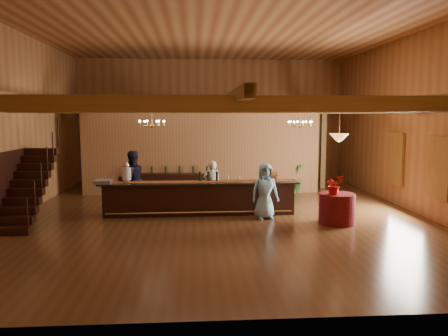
{
  "coord_description": "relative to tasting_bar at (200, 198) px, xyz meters",
  "views": [
    {
      "loc": [
        -0.79,
        -13.08,
        3.0
      ],
      "look_at": [
        0.15,
        0.61,
        1.33
      ],
      "focal_mm": 35.0,
      "sensor_mm": 36.0,
      "label": 1
    }
  ],
  "objects": [
    {
      "name": "window_right_back",
      "position": [
        6.59,
        1.04,
        1.04
      ],
      "size": [
        0.12,
        1.05,
        1.75
      ],
      "primitive_type": "cube",
      "color": "white",
      "rests_on": "wall_right"
    },
    {
      "name": "ceiling",
      "position": [
        0.64,
        0.04,
        4.99
      ],
      "size": [
        14.0,
        14.0,
        0.0
      ],
      "primitive_type": "plane",
      "rotation": [
        3.14,
        0.0,
        0.0
      ],
      "color": "#AA7342",
      "rests_on": "wall_back"
    },
    {
      "name": "chandelier_left",
      "position": [
        -1.49,
        1.06,
        2.25
      ],
      "size": [
        0.8,
        0.8,
        0.6
      ],
      "color": "tan",
      "rests_on": "beam_grid"
    },
    {
      "name": "beverage_dispenser",
      "position": [
        -2.17,
        0.03,
        0.78
      ],
      "size": [
        0.26,
        0.26,
        0.6
      ],
      "color": "silver",
      "rests_on": "tasting_bar"
    },
    {
      "name": "bar_bottle_1",
      "position": [
        0.27,
        0.12,
        0.64
      ],
      "size": [
        0.07,
        0.07,
        0.3
      ],
      "primitive_type": "cylinder",
      "color": "black",
      "rests_on": "tasting_bar"
    },
    {
      "name": "tasting_bar",
      "position": [
        0.0,
        0.0,
        0.0
      ],
      "size": [
        5.99,
        0.83,
        1.01
      ],
      "rotation": [
        0.0,
        0.0,
        0.01
      ],
      "color": "black",
      "rests_on": "floor"
    },
    {
      "name": "guest",
      "position": [
        1.89,
        -0.67,
        0.31
      ],
      "size": [
        0.86,
        0.63,
        1.62
      ],
      "primitive_type": "imported",
      "rotation": [
        0.0,
        0.0,
        0.15
      ],
      "color": "#8BC3E8",
      "rests_on": "floor"
    },
    {
      "name": "bar_bottle_2",
      "position": [
        0.53,
        0.12,
        0.64
      ],
      "size": [
        0.07,
        0.07,
        0.3
      ],
      "primitive_type": "cylinder",
      "color": "black",
      "rests_on": "tasting_bar"
    },
    {
      "name": "pendant_lamp",
      "position": [
        3.78,
        -1.43,
        1.9
      ],
      "size": [
        0.52,
        0.52,
        0.9
      ],
      "color": "tan",
      "rests_on": "beam_grid"
    },
    {
      "name": "staircase",
      "position": [
        -4.81,
        -0.7,
        0.49
      ],
      "size": [
        1.0,
        2.8,
        2.0
      ],
      "color": "black",
      "rests_on": "floor"
    },
    {
      "name": "backbar_shelf",
      "position": [
        -0.96,
        3.18,
        -0.09
      ],
      "size": [
        3.01,
        0.94,
        0.84
      ],
      "primitive_type": "cube",
      "rotation": [
        0.0,
        0.0,
        -0.16
      ],
      "color": "black",
      "rests_on": "floor"
    },
    {
      "name": "wall_front",
      "position": [
        0.64,
        -6.96,
        2.24
      ],
      "size": [
        12.0,
        0.1,
        5.5
      ],
      "primitive_type": "cube",
      "color": "#9C6D3F",
      "rests_on": "floor"
    },
    {
      "name": "chandelier_right",
      "position": [
        3.36,
        1.29,
        2.22
      ],
      "size": [
        0.8,
        0.8,
        0.63
      ],
      "color": "tan",
      "rests_on": "beam_grid"
    },
    {
      "name": "bar_bottle_0",
      "position": [
        0.02,
        0.12,
        0.64
      ],
      "size": [
        0.07,
        0.07,
        0.3
      ],
      "primitive_type": "cylinder",
      "color": "black",
      "rests_on": "tasting_bar"
    },
    {
      "name": "support_posts",
      "position": [
        0.64,
        -0.46,
        1.09
      ],
      "size": [
        9.2,
        10.2,
        3.2
      ],
      "color": "olive",
      "rests_on": "floor"
    },
    {
      "name": "window_right_front",
      "position": [
        6.59,
        -1.56,
        1.04
      ],
      "size": [
        0.12,
        1.05,
        1.75
      ],
      "primitive_type": "cube",
      "color": "white",
      "rests_on": "wall_right"
    },
    {
      "name": "wall_back",
      "position": [
        0.64,
        7.04,
        2.24
      ],
      "size": [
        12.0,
        0.1,
        5.5
      ],
      "primitive_type": "cube",
      "color": "#9C6D3F",
      "rests_on": "floor"
    },
    {
      "name": "floor_plant",
      "position": [
        3.9,
        3.61,
        0.05
      ],
      "size": [
        0.64,
        0.52,
        1.12
      ],
      "primitive_type": "imported",
      "rotation": [
        0.0,
        0.0,
        0.04
      ],
      "color": "#296F24",
      "rests_on": "floor"
    },
    {
      "name": "bartender",
      "position": [
        0.4,
        0.74,
        0.28
      ],
      "size": [
        0.59,
        0.4,
        1.57
      ],
      "primitive_type": "imported",
      "rotation": [
        0.0,
        0.0,
        3.18
      ],
      "color": "silver",
      "rests_on": "floor"
    },
    {
      "name": "table_flowers",
      "position": [
        3.63,
        -1.58,
        0.61
      ],
      "size": [
        0.57,
        0.52,
        0.53
      ],
      "primitive_type": "imported",
      "rotation": [
        0.0,
        0.0,
        0.25
      ],
      "color": "#BF0B05",
      "rests_on": "round_table"
    },
    {
      "name": "partition_wall",
      "position": [
        0.14,
        3.54,
        1.04
      ],
      "size": [
        9.0,
        0.18,
        3.1
      ],
      "primitive_type": "cube",
      "color": "#935437",
      "rests_on": "floor"
    },
    {
      "name": "staff_second",
      "position": [
        -2.14,
        0.84,
        0.44
      ],
      "size": [
        1.16,
        1.09,
        1.89
      ],
      "primitive_type": "imported",
      "rotation": [
        0.0,
        0.0,
        3.69
      ],
      "color": "black",
      "rests_on": "floor"
    },
    {
      "name": "table_vase",
      "position": [
        3.67,
        -1.52,
        0.51
      ],
      "size": [
        0.19,
        0.19,
        0.32
      ],
      "primitive_type": "imported",
      "rotation": [
        0.0,
        0.0,
        0.25
      ],
      "color": "tan",
      "rests_on": "round_table"
    },
    {
      "name": "glass_rack_tray",
      "position": [
        -2.84,
        -0.07,
        0.54
      ],
      "size": [
        0.5,
        0.5,
        0.1
      ],
      "primitive_type": "cube",
      "color": "gray",
      "rests_on": "tasting_bar"
    },
    {
      "name": "round_table",
      "position": [
        3.78,
        -1.43,
        -0.08
      ],
      "size": [
        0.98,
        0.98,
        0.85
      ],
      "primitive_type": "cylinder",
      "color": "maroon",
      "rests_on": "floor"
    },
    {
      "name": "backroom_boxes",
      "position": [
        0.35,
        5.54,
        0.02
      ],
      "size": [
        4.1,
        0.6,
        1.1
      ],
      "color": "black",
      "rests_on": "floor"
    },
    {
      "name": "beam_grid",
      "position": [
        0.64,
        0.55,
        2.73
      ],
      "size": [
        11.9,
        13.9,
        0.39
      ],
      "color": "olive",
      "rests_on": "wall_left"
    },
    {
      "name": "raffle_drum",
      "position": [
        2.19,
        -0.03,
        0.67
      ],
      "size": [
        0.34,
        0.24,
        0.3
      ],
      "color": "brown",
      "rests_on": "tasting_bar"
    },
    {
      "name": "floor",
      "position": [
        0.64,
        0.04,
        -0.51
      ],
      "size": [
        14.0,
        14.0,
        0.0
      ],
      "primitive_type": "plane",
      "color": "#57331C",
      "rests_on": "ground"
    },
    {
      "name": "wall_left",
      "position": [
        -5.36,
        0.04,
        2.24
      ],
      "size": [
        0.1,
        14.0,
        5.5
      ],
      "primitive_type": "cube",
      "color": "#9C6D3F",
      "rests_on": "floor"
    },
    {
      "name": "wall_right",
      "position": [
        6.64,
        0.04,
        2.24
      ],
      "size": [
        0.1,
        14.0,
        5.5
      ],
      "primitive_type": "cube",
      "color": "#9C6D3F",
      "rests_on": "floor"
    }
  ]
}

